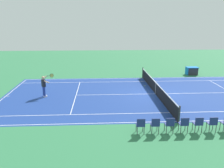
% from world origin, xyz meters
% --- Properties ---
extents(ground_plane, '(60.00, 60.00, 0.00)m').
position_xyz_m(ground_plane, '(0.00, 0.00, 0.00)').
color(ground_plane, '#2D7247').
extents(court_slab, '(24.20, 11.40, 0.00)m').
position_xyz_m(court_slab, '(0.00, 0.00, 0.00)').
color(court_slab, navy).
rests_on(court_slab, ground_plane).
extents(court_line_markings, '(23.85, 11.05, 0.01)m').
position_xyz_m(court_line_markings, '(0.00, 0.00, 0.00)').
color(court_line_markings, white).
rests_on(court_line_markings, ground_plane).
extents(tennis_net, '(0.10, 11.70, 1.08)m').
position_xyz_m(tennis_net, '(0.00, 0.00, 0.49)').
color(tennis_net, '#2D2D33').
rests_on(tennis_net, ground_plane).
extents(tennis_player_near, '(0.87, 0.99, 1.70)m').
position_xyz_m(tennis_player_near, '(8.81, 0.24, 0.93)').
color(tennis_player_near, navy).
rests_on(tennis_player_near, ground_plane).
extents(tennis_ball, '(0.07, 0.07, 0.07)m').
position_xyz_m(tennis_ball, '(0.41, -2.41, 0.03)').
color(tennis_ball, '#CCE01E').
rests_on(tennis_ball, ground_plane).
extents(spectator_chair_1, '(0.44, 0.44, 0.88)m').
position_xyz_m(spectator_chair_1, '(-1.40, 6.94, 0.52)').
color(spectator_chair_1, '#38383D').
rests_on(spectator_chair_1, ground_plane).
extents(spectator_chair_2, '(0.44, 0.44, 0.88)m').
position_xyz_m(spectator_chair_2, '(-0.64, 6.94, 0.52)').
color(spectator_chair_2, '#38383D').
rests_on(spectator_chair_2, ground_plane).
extents(spectator_chair_3, '(0.44, 0.44, 0.88)m').
position_xyz_m(spectator_chair_3, '(0.13, 6.94, 0.52)').
color(spectator_chair_3, '#38383D').
rests_on(spectator_chair_3, ground_plane).
extents(spectator_chair_4, '(0.44, 0.44, 0.88)m').
position_xyz_m(spectator_chair_4, '(0.89, 6.94, 0.52)').
color(spectator_chair_4, '#38383D').
rests_on(spectator_chair_4, ground_plane).
extents(spectator_chair_5, '(0.44, 0.44, 0.88)m').
position_xyz_m(spectator_chair_5, '(1.66, 6.94, 0.52)').
color(spectator_chair_5, '#38383D').
rests_on(spectator_chair_5, ground_plane).
extents(spectator_chair_6, '(0.44, 0.44, 0.88)m').
position_xyz_m(spectator_chair_6, '(2.43, 6.94, 0.52)').
color(spectator_chair_6, '#38383D').
rests_on(spectator_chair_6, ground_plane).
extents(equipment_cart_tarped, '(1.25, 0.84, 0.85)m').
position_xyz_m(equipment_cart_tarped, '(-5.62, -6.84, 0.44)').
color(equipment_cart_tarped, '#2D2D33').
rests_on(equipment_cart_tarped, ground_plane).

